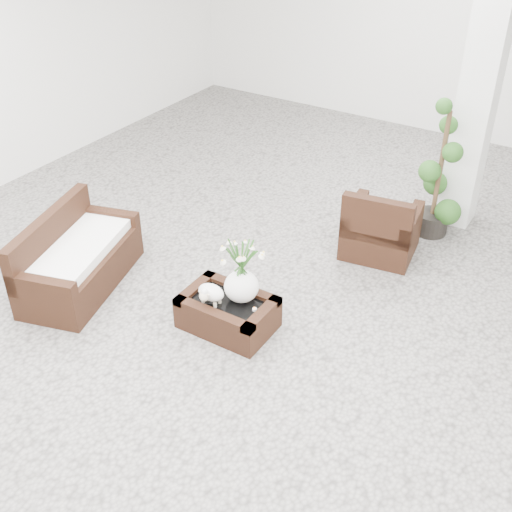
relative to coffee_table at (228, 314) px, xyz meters
The scene contains 9 objects.
ground 0.56m from the coffee_table, 84.01° to the left, with size 11.00×11.00×0.00m, color gray.
column 3.90m from the coffee_table, 69.36° to the left, with size 0.40×0.40×3.50m, color white.
coffee_table is the anchor object (origin of this frame).
sheep_figurine 0.30m from the coffee_table, 140.19° to the right, with size 0.28×0.23×0.21m, color white.
planter_narcissus 0.57m from the coffee_table, 45.00° to the left, with size 0.44×0.44×0.80m, color white, non-canonical shape.
tealight 0.35m from the coffee_table, ahead, with size 0.04×0.04×0.03m, color white.
armchair 2.24m from the coffee_table, 70.72° to the left, with size 0.80×0.76×0.85m, color black.
loveseat 1.78m from the coffee_table, behind, with size 1.53×0.74×0.82m, color black.
topiary 3.12m from the coffee_table, 68.95° to the left, with size 0.45×0.45×1.68m, color #1F4516, non-canonical shape.
Camera 1 is at (2.81, -4.60, 4.11)m, focal length 44.79 mm.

